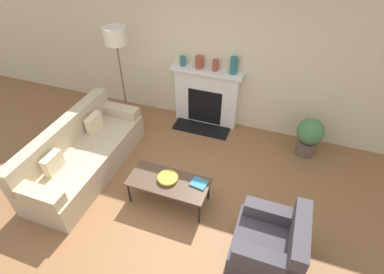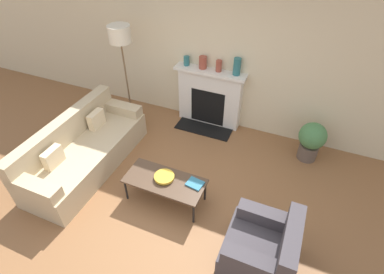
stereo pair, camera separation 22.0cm
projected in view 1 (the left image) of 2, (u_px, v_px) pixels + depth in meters
name	position (u px, v px, depth m)	size (l,w,h in m)	color
ground_plane	(161.00, 214.00, 4.30)	(18.00, 18.00, 0.00)	brown
wall_back	(215.00, 50.00, 5.21)	(18.00, 0.06, 2.90)	beige
fireplace	(206.00, 98.00, 5.70)	(1.32, 0.59, 1.14)	silver
couch	(83.00, 155.00, 4.80)	(0.89, 2.28, 0.86)	tan
armchair_near	(271.00, 245.00, 3.61)	(0.81, 0.83, 0.79)	#423D42
coffee_table	(168.00, 183.00, 4.26)	(1.16, 0.52, 0.41)	#4C3828
bowl	(168.00, 178.00, 4.25)	(0.29, 0.29, 0.05)	gold
book	(199.00, 183.00, 4.20)	(0.25, 0.21, 0.02)	teal
floor_lamp	(116.00, 43.00, 4.98)	(0.38, 0.38, 1.91)	brown
mantel_vase_left	(183.00, 61.00, 5.41)	(0.11, 0.11, 0.17)	#28666B
mantel_vase_center_left	(199.00, 62.00, 5.31)	(0.14, 0.14, 0.22)	brown
mantel_vase_center_right	(215.00, 65.00, 5.23)	(0.11, 0.11, 0.20)	brown
mantel_vase_right	(234.00, 65.00, 5.12)	(0.13, 0.13, 0.30)	#28666B
potted_plant	(309.00, 135.00, 5.06)	(0.45, 0.45, 0.71)	brown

